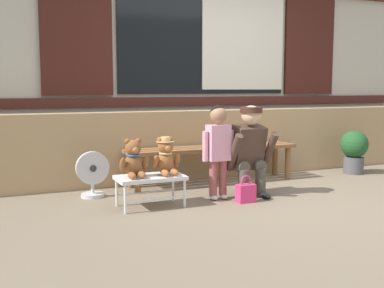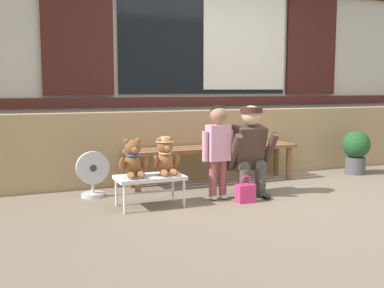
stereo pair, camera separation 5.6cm
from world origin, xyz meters
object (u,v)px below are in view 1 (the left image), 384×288
Objects in this scene: teddy_bear_with_hat at (166,157)px; child_standing at (218,141)px; handbag_on_ground at (246,193)px; floor_fan at (93,175)px; wooden_bench_long at (213,152)px; small_display_bench at (150,179)px; adult_crouching at (249,150)px; potted_plant at (354,149)px; teddy_bear_plain at (134,160)px.

child_standing reaches higher than teddy_bear_with_hat.
handbag_on_ground is (0.76, -0.21, -0.38)m from teddy_bear_with_hat.
floor_fan is at bearing 152.93° from child_standing.
teddy_bear_with_hat is 1.34× the size of handbag_on_ground.
child_standing is at bearing -112.44° from wooden_bench_long.
adult_crouching reaches higher than small_display_bench.
potted_plant reaches higher than wooden_bench_long.
adult_crouching is (0.93, 0.02, 0.01)m from teddy_bear_with_hat.
teddy_bear_with_hat is (0.16, 0.00, 0.21)m from small_display_bench.
child_standing is (0.57, 0.02, 0.12)m from teddy_bear_with_hat.
adult_crouching is 2.01m from potted_plant.
handbag_on_ground is (0.19, -0.23, -0.50)m from child_standing.
adult_crouching is 0.48m from handbag_on_ground.
child_standing is 1.68× the size of potted_plant.
potted_plant is at bearing 16.03° from adult_crouching.
adult_crouching is (1.09, 0.02, 0.21)m from small_display_bench.
child_standing is 3.52× the size of handbag_on_ground.
teddy_bear_with_hat is at bearing 164.58° from handbag_on_ground.
floor_fan is at bearing 179.48° from potted_plant.
teddy_bear_plain reaches higher than wooden_bench_long.
wooden_bench_long is at bearing 94.56° from adult_crouching.
teddy_bear_plain is 0.38× the size of child_standing.
teddy_bear_plain is 0.38× the size of adult_crouching.
floor_fan is (-1.46, -0.15, -0.13)m from wooden_bench_long.
wooden_bench_long reaches higher than small_display_bench.
teddy_bear_with_hat reaches higher than wooden_bench_long.
teddy_bear_plain is 1.25m from adult_crouching.
floor_fan is at bearing 113.32° from teddy_bear_plain.
adult_crouching is 1.67× the size of potted_plant.
adult_crouching is at bearing 0.97° from teddy_bear_plain.
adult_crouching reaches higher than floor_fan.
potted_plant is 1.19× the size of floor_fan.
teddy_bear_plain is at bearing -178.78° from child_standing.
adult_crouching is (0.36, 0.00, -0.11)m from child_standing.
teddy_bear_plain is at bearing 179.49° from small_display_bench.
handbag_on_ground is at bearing -15.42° from teddy_bear_with_hat.
handbag_on_ground is at bearing -126.53° from adult_crouching.
child_standing is (0.73, 0.02, 0.33)m from small_display_bench.
teddy_bear_with_hat is at bearing -168.65° from potted_plant.
teddy_bear_with_hat is at bearing -178.74° from adult_crouching.
wooden_bench_long is at bearing 40.92° from teddy_bear_with_hat.
potted_plant is (2.86, 0.58, -0.15)m from teddy_bear_with_hat.
floor_fan is (-3.45, 0.03, -0.08)m from potted_plant.
floor_fan is (-1.34, 0.82, 0.14)m from handbag_on_ground.
child_standing is at bearing 130.26° from handbag_on_ground.
wooden_bench_long is 1.01m from handbag_on_ground.
small_display_bench is at bearing 167.29° from handbag_on_ground.
child_standing reaches higher than potted_plant.
adult_crouching reaches higher than teddy_bear_with_hat.
teddy_bear_plain is at bearing -147.57° from wooden_bench_long.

